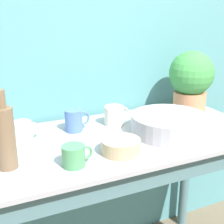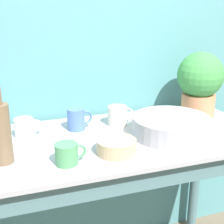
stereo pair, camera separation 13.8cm
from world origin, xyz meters
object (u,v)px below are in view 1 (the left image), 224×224
at_px(bowl_wash_large, 169,124).
at_px(bottle_tall, 5,137).
at_px(mug_green, 74,156).
at_px(mug_cream, 114,115).
at_px(mug_blue, 74,120).
at_px(mug_white, 23,131).
at_px(bowl_small_tan, 121,146).
at_px(potted_plant, 191,79).

xyz_separation_m(bowl_wash_large, bottle_tall, (-0.73, -0.04, 0.08)).
relative_size(mug_green, mug_cream, 0.89).
bearing_deg(mug_cream, mug_green, -133.86).
xyz_separation_m(bottle_tall, mug_cream, (0.55, 0.24, -0.07)).
distance_m(bottle_tall, mug_blue, 0.42).
distance_m(bottle_tall, mug_green, 0.26).
height_order(bowl_wash_large, mug_white, bowl_wash_large).
relative_size(bowl_wash_large, bottle_tall, 1.21).
distance_m(bottle_tall, mug_cream, 0.60).
xyz_separation_m(mug_green, bowl_small_tan, (0.21, 0.03, -0.01)).
xyz_separation_m(potted_plant, mug_cream, (-0.47, -0.01, -0.14)).
bearing_deg(bowl_wash_large, mug_cream, 131.52).
xyz_separation_m(mug_blue, bowl_small_tan, (0.10, -0.31, -0.02)).
height_order(bottle_tall, mug_blue, bottle_tall).
bearing_deg(bowl_wash_large, potted_plant, 37.31).
relative_size(bowl_wash_large, mug_green, 2.99).
xyz_separation_m(bottle_tall, mug_blue, (0.34, 0.25, -0.07)).
bearing_deg(bottle_tall, potted_plant, 13.96).
relative_size(mug_white, mug_green, 1.01).
relative_size(bottle_tall, mug_blue, 2.41).
bearing_deg(mug_white, mug_blue, 2.73).
bearing_deg(bottle_tall, bowl_small_tan, -7.98).
height_order(bottle_tall, mug_white, bottle_tall).
distance_m(mug_blue, mug_green, 0.35).
xyz_separation_m(potted_plant, bottle_tall, (-1.01, -0.25, -0.07)).
bearing_deg(mug_white, mug_green, -67.62).
bearing_deg(mug_green, mug_blue, 71.85).
relative_size(bottle_tall, bowl_small_tan, 1.83).
height_order(potted_plant, bowl_small_tan, potted_plant).
height_order(bottle_tall, mug_cream, bottle_tall).
bearing_deg(bowl_wash_large, bowl_small_tan, -162.01).
height_order(bowl_wash_large, bowl_small_tan, bowl_wash_large).
bearing_deg(bowl_small_tan, mug_blue, 107.40).
distance_m(potted_plant, mug_white, 0.93).
distance_m(bowl_wash_large, mug_white, 0.67).
bearing_deg(potted_plant, mug_cream, -179.07).
height_order(mug_blue, mug_cream, mug_blue).
bearing_deg(bowl_small_tan, potted_plant, 28.26).
bearing_deg(bowl_small_tan, bowl_wash_large, 17.99).
distance_m(mug_white, bowl_small_tan, 0.45).
distance_m(potted_plant, bottle_tall, 1.04).
xyz_separation_m(mug_cream, bowl_small_tan, (-0.11, -0.30, -0.02)).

